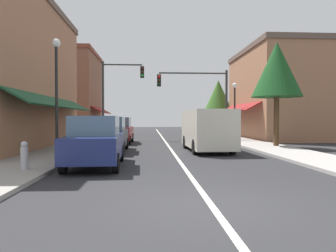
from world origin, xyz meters
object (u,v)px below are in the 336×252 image
Objects in this scene: van_in_lane at (207,129)px; tree_right_far at (218,97)px; traffic_signal_mast_arm at (202,92)px; parked_car_third_left at (119,130)px; parked_car_second_left at (109,134)px; tree_right_near at (277,70)px; street_lamp_right_mid at (235,102)px; fire_hydrant at (24,156)px; parked_car_nearest_left at (96,142)px; street_lamp_left_near at (56,79)px; traffic_signal_left_corner at (116,88)px.

tree_right_far reaches higher than van_in_lane.
parked_car_third_left is at bearing -158.36° from traffic_signal_mast_arm.
tree_right_near reaches higher than parked_car_second_left.
tree_right_far reaches higher than street_lamp_right_mid.
fire_hydrant is at bearing -128.89° from street_lamp_right_mid.
tree_right_far is at bearing 90.78° from tree_right_near.
fire_hydrant is (-1.77, -11.73, -0.33)m from parked_car_third_left.
traffic_signal_mast_arm is 2.88m from street_lamp_right_mid.
tree_right_near reaches higher than street_lamp_right_mid.
parked_car_second_left is 6.46m from fire_hydrant.
parked_car_second_left is 10.16m from tree_right_near.
street_lamp_left_near is (-1.99, 2.34, 2.47)m from parked_car_nearest_left.
van_in_lane is at bearing -117.33° from street_lamp_right_mid.
traffic_signal_mast_arm is 0.88× the size of traffic_signal_left_corner.
traffic_signal_left_corner is 9.22m from street_lamp_right_mid.
street_lamp_left_near reaches higher than street_lamp_right_mid.
parked_car_second_left is at bearing -119.91° from tree_right_far.
traffic_signal_mast_arm is at bearing 63.86° from parked_car_nearest_left.
traffic_signal_left_corner is at bearing 171.50° from traffic_signal_mast_arm.
street_lamp_left_near is 5.75× the size of fire_hydrant.
van_in_lane is at bearing 21.67° from street_lamp_left_near.
traffic_signal_left_corner is 15.59m from fire_hydrant.
parked_car_third_left is at bearing 90.09° from parked_car_second_left.
parked_car_second_left is 18.63m from tree_right_far.
tree_right_far is at bearing 35.80° from traffic_signal_left_corner.
street_lamp_right_mid is (3.13, 6.06, 1.76)m from van_in_lane.
street_lamp_left_near is (-7.90, -10.60, -0.39)m from traffic_signal_mast_arm.
tree_right_far is 6.48× the size of fire_hydrant.
tree_right_near is (3.27, -6.31, 0.73)m from traffic_signal_mast_arm.
van_in_lane is 0.86× the size of tree_right_near.
tree_right_near is at bearing 18.46° from van_in_lane.
street_lamp_right_mid is at bearing 41.36° from street_lamp_left_near.
parked_car_nearest_left is 0.98× the size of street_lamp_right_mid.
parked_car_second_left and parked_car_third_left have the same top height.
van_in_lane reaches higher than fire_hydrant.
street_lamp_right_mid is 16.01m from fire_hydrant.
parked_car_second_left is at bearing 179.20° from van_in_lane.
parked_car_second_left is at bearing -86.54° from traffic_signal_left_corner.
parked_car_second_left is at bearing 55.65° from street_lamp_left_near.
tree_right_far reaches higher than parked_car_second_left.
traffic_signal_mast_arm is 8.57m from tree_right_far.
fire_hydrant is (-7.87, -14.15, -3.20)m from traffic_signal_mast_arm.
parked_car_second_left is 9.50m from traffic_signal_left_corner.
parked_car_third_left reaches higher than fire_hydrant.
traffic_signal_left_corner is at bearing 143.62° from tree_right_near.
tree_right_far is at bearing 63.68° from fire_hydrant.
van_in_lane reaches higher than parked_car_third_left.
parked_car_third_left is at bearing 77.54° from street_lamp_left_near.
street_lamp_left_near is 13.30m from street_lamp_right_mid.
traffic_signal_mast_arm is 6.71m from traffic_signal_left_corner.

